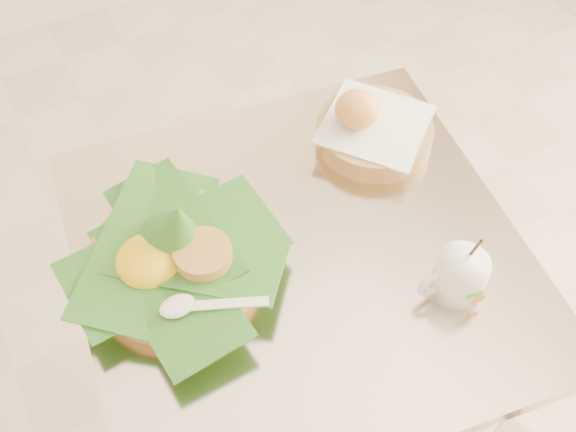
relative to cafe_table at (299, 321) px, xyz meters
name	(u,v)px	position (x,y,z in m)	size (l,w,h in m)	color
cafe_table	(299,321)	(0.00, 0.00, 0.00)	(0.78, 0.78, 0.75)	gray
rice_basket	(174,255)	(-0.19, 0.06, 0.27)	(0.33, 0.33, 0.17)	#B18D4B
bread_basket	(372,129)	(0.23, 0.16, 0.25)	(0.25, 0.25, 0.11)	#B18D4B
coffee_mug	(459,275)	(0.18, -0.17, 0.26)	(0.11, 0.08, 0.14)	white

